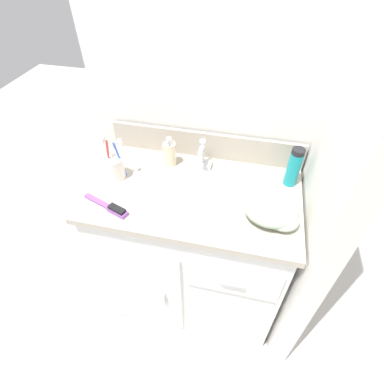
# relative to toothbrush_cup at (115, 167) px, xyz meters

# --- Properties ---
(ground_plane) EXTENTS (6.00, 6.00, 0.00)m
(ground_plane) POSITION_rel_toothbrush_cup_xyz_m (0.34, -0.02, -0.88)
(ground_plane) COLOR beige
(wall_back) EXTENTS (1.06, 0.08, 2.20)m
(wall_back) POSITION_rel_toothbrush_cup_xyz_m (0.34, 0.29, 0.22)
(wall_back) COLOR silver
(wall_back) RESTS_ON ground_plane
(wall_right) EXTENTS (0.08, 0.60, 2.20)m
(wall_right) POSITION_rel_toothbrush_cup_xyz_m (0.84, -0.02, 0.22)
(wall_right) COLOR silver
(wall_right) RESTS_ON ground_plane
(vanity) EXTENTS (0.88, 0.53, 0.83)m
(vanity) POSITION_rel_toothbrush_cup_xyz_m (0.34, -0.02, -0.45)
(vanity) COLOR white
(vanity) RESTS_ON ground_plane
(backsplash) EXTENTS (0.88, 0.02, 0.13)m
(backsplash) POSITION_rel_toothbrush_cup_xyz_m (0.34, 0.23, 0.01)
(backsplash) COLOR #B2A899
(backsplash) RESTS_ON vanity
(sink_faucet) EXTENTS (0.09, 0.09, 0.14)m
(sink_faucet) POSITION_rel_toothbrush_cup_xyz_m (0.34, 0.16, -0.01)
(sink_faucet) COLOR silver
(sink_faucet) RESTS_ON vanity
(toothbrush_cup) EXTENTS (0.08, 0.08, 0.20)m
(toothbrush_cup) POSITION_rel_toothbrush_cup_xyz_m (0.00, 0.00, 0.00)
(toothbrush_cup) COLOR white
(toothbrush_cup) RESTS_ON vanity
(soap_dispenser) EXTENTS (0.06, 0.06, 0.14)m
(soap_dispenser) POSITION_rel_toothbrush_cup_xyz_m (0.20, 0.14, 0.01)
(soap_dispenser) COLOR beige
(soap_dispenser) RESTS_ON vanity
(shaving_cream_can) EXTENTS (0.05, 0.05, 0.18)m
(shaving_cream_can) POSITION_rel_toothbrush_cup_xyz_m (0.73, 0.12, 0.03)
(shaving_cream_can) COLOR teal
(shaving_cream_can) RESTS_ON vanity
(hairbrush) EXTENTS (0.21, 0.10, 0.03)m
(hairbrush) POSITION_rel_toothbrush_cup_xyz_m (0.05, -0.19, -0.04)
(hairbrush) COLOR purple
(hairbrush) RESTS_ON vanity
(hand_towel) EXTENTS (0.21, 0.18, 0.08)m
(hand_towel) POSITION_rel_toothbrush_cup_xyz_m (0.67, -0.09, -0.01)
(hand_towel) COLOR #A8BCA3
(hand_towel) RESTS_ON vanity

